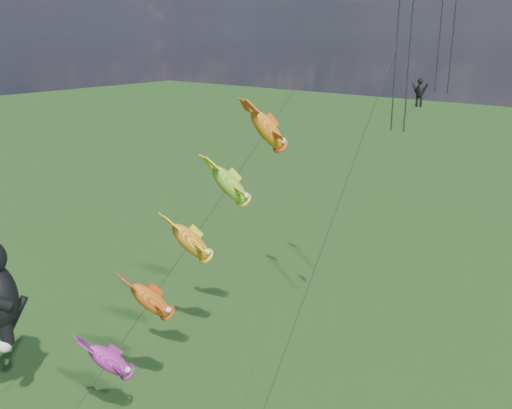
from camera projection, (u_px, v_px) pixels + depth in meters
The scene contains 3 objects.
ground at pixel (25, 384), 33.50m from camera, with size 300.00×300.00×0.00m, color #133A0E.
fish_windsock_rig at pixel (191, 242), 27.44m from camera, with size 5.07×15.22×18.07m.
parafoil_rig at pixel (419, 56), 28.09m from camera, with size 2.11×17.55×27.89m.
Camera 1 is at (28.81, -13.85, 19.95)m, focal length 40.00 mm.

